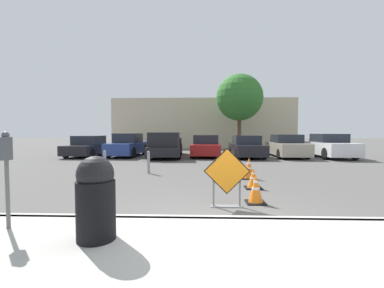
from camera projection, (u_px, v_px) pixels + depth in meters
The scene contains 20 objects.
ground_plane at pixel (204, 161), 14.59m from camera, with size 96.00×96.00×0.00m, color #565451.
sidewalk_strip at pixel (215, 259), 3.22m from camera, with size 28.75×2.77×0.14m.
curb_lip at pixel (211, 221), 4.61m from camera, with size 28.75×0.20×0.14m.
road_closed_sign at pixel (227, 176), 5.63m from camera, with size 1.02×0.20×1.32m.
traffic_cone_nearest at pixel (256, 189), 5.98m from camera, with size 0.44×0.44×0.69m.
traffic_cone_second at pixel (253, 178), 7.54m from camera, with size 0.49×0.49×0.60m.
traffic_cone_third at pixel (249, 168), 9.08m from camera, with size 0.53×0.53×0.76m.
parked_car_nearest at pixel (89, 147), 17.34m from camera, with size 2.04×4.15×1.38m.
parked_car_second at pixel (128, 146), 17.33m from camera, with size 2.00×4.21×1.54m.
pickup_truck at pixel (166, 146), 16.64m from camera, with size 2.24×5.62×1.61m.
parked_car_third at pixel (206, 146), 17.41m from camera, with size 2.01×4.56×1.43m.
parked_car_fourth at pixel (246, 147), 16.86m from camera, with size 1.90×4.46×1.42m.
parked_car_fifth at pixel (287, 147), 16.83m from camera, with size 1.94×4.27×1.48m.
parked_car_sixth at pixel (329, 146), 16.55m from camera, with size 1.96×4.44×1.52m.
trash_bin at pixel (96, 197), 3.62m from camera, with size 0.54×0.54×1.19m.
bollard_nearest at pixel (149, 162), 10.21m from camera, with size 0.12×0.12×0.90m.
bollard_second at pixel (105, 161), 10.27m from camera, with size 0.12×0.12×0.92m.
parking_meter at pixel (6, 163), 4.01m from camera, with size 0.11×0.15×1.53m.
building_facade_backdrop at pixel (203, 124), 28.08m from camera, with size 18.63×5.00×5.03m.
street_tree_behind_lot at pixel (239, 98), 22.11m from camera, with size 4.01×4.01×6.61m.
Camera 1 is at (-0.18, -4.54, 1.67)m, focal length 24.00 mm.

